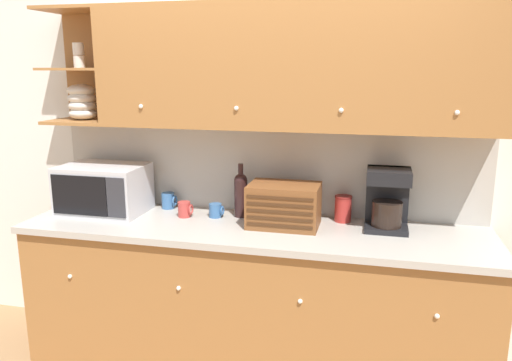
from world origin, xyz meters
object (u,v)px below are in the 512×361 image
mug_blue_second (169,201)px  coffee_maker (387,199)px  storage_canister (343,209)px  mug (216,210)px  bread_box (284,205)px  mug_patterned_third (185,209)px  wine_bottle (241,193)px  microwave (104,189)px

mug_blue_second → coffee_maker: bearing=-4.2°
mug_blue_second → storage_canister: bearing=-1.0°
mug → storage_canister: storage_canister is taller
mug → coffee_maker: 1.05m
bread_box → storage_canister: bearing=26.9°
mug_patterned_third → bread_box: bearing=-2.8°
bread_box → coffee_maker: 0.60m
mug_blue_second → mug_patterned_third: 0.24m
mug_patterned_third → coffee_maker: coffee_maker is taller
bread_box → wine_bottle: bearing=157.4°
storage_canister → coffee_maker: bearing=-18.3°
mug_patterned_third → coffee_maker: bearing=2.6°
microwave → coffee_maker: size_ratio=1.47×
microwave → coffee_maker: bearing=2.4°
mug_patterned_third → coffee_maker: 1.24m
mug → bread_box: 0.46m
mug → storage_canister: bearing=7.1°
microwave → mug: microwave is taller
storage_canister → wine_bottle: bearing=-175.8°
wine_bottle → mug_patterned_third: bearing=-164.8°
coffee_maker → storage_canister: bearing=161.7°
mug → wine_bottle: (0.15, 0.05, 0.11)m
mug_patterned_third → wine_bottle: 0.37m
mug → wine_bottle: size_ratio=0.27×
mug_blue_second → mug_patterned_third: bearing=-41.7°
mug → storage_canister: size_ratio=0.57×
mug → bread_box: size_ratio=0.22×
mug → coffee_maker: coffee_maker is taller
microwave → storage_canister: (1.53, 0.16, -0.07)m
microwave → bread_box: 1.19m
mug_patterned_third → mug_blue_second: bearing=138.3°
bread_box → storage_canister: bread_box is taller
bread_box → mug: bearing=170.8°
mug_patterned_third → microwave: bearing=-177.9°
mug_blue_second → storage_canister: 1.16m
mug_patterned_third → coffee_maker: (1.23, 0.05, 0.13)m
microwave → mug_blue_second: 0.42m
mug_patterned_third → mug: 0.20m
microwave → coffee_maker: 1.78m
wine_bottle → bread_box: size_ratio=0.82×
microwave → mug_blue_second: (0.37, 0.18, -0.10)m
bread_box → storage_canister: size_ratio=2.59×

